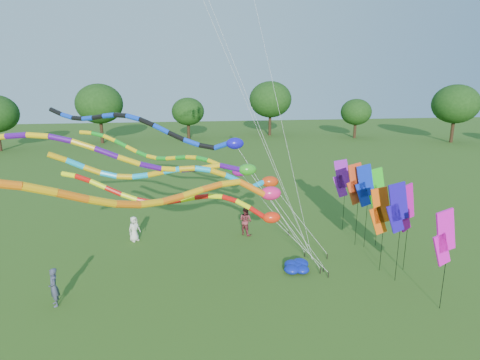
{
  "coord_description": "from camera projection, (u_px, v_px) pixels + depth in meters",
  "views": [
    {
      "loc": [
        -4.2,
        -14.55,
        9.48
      ],
      "look_at": [
        -1.37,
        3.89,
        4.8
      ],
      "focal_mm": 30.0,
      "sensor_mm": 36.0,
      "label": 1
    }
  ],
  "objects": [
    {
      "name": "ground",
      "position": [
        286.0,
        311.0,
        16.88
      ],
      "size": [
        160.0,
        160.0,
        0.0
      ],
      "primitive_type": "plane",
      "color": "#2B5A17",
      "rests_on": "ground"
    },
    {
      "name": "tree_ring",
      "position": [
        406.0,
        203.0,
        13.14
      ],
      "size": [
        116.25,
        119.08,
        9.68
      ],
      "color": "#382314",
      "rests_on": "ground"
    },
    {
      "name": "tube_kite_red",
      "position": [
        195.0,
        202.0,
        19.78
      ],
      "size": [
        12.59,
        3.25,
        5.62
      ],
      "rotation": [
        0.0,
        0.0,
        -0.29
      ],
      "color": "black",
      "rests_on": "ground"
    },
    {
      "name": "tube_kite_orange",
      "position": [
        163.0,
        193.0,
        14.66
      ],
      "size": [
        14.78,
        6.84,
        7.56
      ],
      "rotation": [
        0.0,
        0.0,
        0.41
      ],
      "color": "black",
      "rests_on": "ground"
    },
    {
      "name": "tube_kite_purple",
      "position": [
        136.0,
        157.0,
        17.55
      ],
      "size": [
        16.2,
        1.14,
        8.01
      ],
      "rotation": [
        0.0,
        0.0,
        -0.03
      ],
      "color": "black",
      "rests_on": "ground"
    },
    {
      "name": "tube_kite_blue",
      "position": [
        160.0,
        130.0,
        22.27
      ],
      "size": [
        14.07,
        6.6,
        8.33
      ],
      "rotation": [
        0.0,
        0.0,
        -0.4
      ],
      "color": "black",
      "rests_on": "ground"
    },
    {
      "name": "tube_kite_cyan",
      "position": [
        197.0,
        176.0,
        18.68
      ],
      "size": [
        13.11,
        1.49,
        6.94
      ],
      "rotation": [
        0.0,
        0.0,
        0.13
      ],
      "color": "black",
      "rests_on": "ground"
    },
    {
      "name": "tube_kite_green",
      "position": [
        179.0,
        157.0,
        25.82
      ],
      "size": [
        12.95,
        5.84,
        6.71
      ],
      "rotation": [
        0.0,
        0.0,
        -0.41
      ],
      "color": "black",
      "rests_on": "ground"
    },
    {
      "name": "banner_pole_magenta_a",
      "position": [
        444.0,
        238.0,
        16.24
      ],
      "size": [
        1.16,
        0.24,
        4.52
      ],
      "rotation": [
        0.0,
        0.0,
        0.14
      ],
      "color": "black",
      "rests_on": "ground"
    },
    {
      "name": "banner_pole_magenta_b",
      "position": [
        406.0,
        208.0,
        19.65
      ],
      "size": [
        1.12,
        0.46,
        4.62
      ],
      "rotation": [
        0.0,
        0.0,
        0.34
      ],
      "color": "black",
      "rests_on": "ground"
    },
    {
      "name": "banner_pole_blue_a",
      "position": [
        397.0,
        208.0,
        18.53
      ],
      "size": [
        1.16,
        0.08,
        4.98
      ],
      "rotation": [
        0.0,
        0.0,
        0.0
      ],
      "color": "black",
      "rests_on": "ground"
    },
    {
      "name": "banner_pole_green",
      "position": [
        376.0,
        189.0,
        22.71
      ],
      "size": [
        1.16,
        0.09,
        4.73
      ],
      "rotation": [
        0.0,
        0.0,
        -0.01
      ],
      "color": "black",
      "rests_on": "ground"
    },
    {
      "name": "banner_pole_red",
      "position": [
        355.0,
        184.0,
        22.71
      ],
      "size": [
        1.16,
        0.18,
        4.99
      ],
      "rotation": [
        0.0,
        0.0,
        0.09
      ],
      "color": "black",
      "rests_on": "ground"
    },
    {
      "name": "banner_pole_violet",
      "position": [
        342.0,
        178.0,
        25.33
      ],
      "size": [
        1.12,
        0.45,
        4.67
      ],
      "rotation": [
        0.0,
        0.0,
        -0.33
      ],
      "color": "black",
      "rests_on": "ground"
    },
    {
      "name": "banner_pole_blue_b",
      "position": [
        365.0,
        186.0,
        22.45
      ],
      "size": [
        1.16,
        0.15,
        4.96
      ],
      "rotation": [
        0.0,
        0.0,
        -0.06
      ],
      "color": "black",
      "rests_on": "ground"
    },
    {
      "name": "banner_pole_orange",
      "position": [
        380.0,
        211.0,
        19.71
      ],
      "size": [
        1.16,
        0.19,
        4.46
      ],
      "rotation": [
        0.0,
        0.0,
        -0.09
      ],
      "color": "black",
      "rests_on": "ground"
    },
    {
      "name": "blue_nylon_heap",
      "position": [
        298.0,
        268.0,
        20.35
      ],
      "size": [
        1.49,
        1.34,
        0.47
      ],
      "color": "#0B1C9B",
      "rests_on": "ground"
    },
    {
      "name": "person_a",
      "position": [
        134.0,
        229.0,
        24.09
      ],
      "size": [
        0.89,
        0.86,
        1.54
      ],
      "primitive_type": "imported",
      "rotation": [
        0.0,
        0.0,
        0.71
      ],
      "color": "silver",
      "rests_on": "ground"
    },
    {
      "name": "person_b",
      "position": [
        54.0,
        287.0,
        17.13
      ],
      "size": [
        0.63,
        0.74,
        1.71
      ],
      "primitive_type": "imported",
      "rotation": [
        0.0,
        0.0,
        -1.15
      ],
      "color": "#393C51",
      "rests_on": "ground"
    },
    {
      "name": "person_c",
      "position": [
        246.0,
        221.0,
        25.04
      ],
      "size": [
        1.11,
        1.12,
        1.83
      ],
      "primitive_type": "imported",
      "rotation": [
        0.0,
        0.0,
        2.3
      ],
      "color": "maroon",
      "rests_on": "ground"
    }
  ]
}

